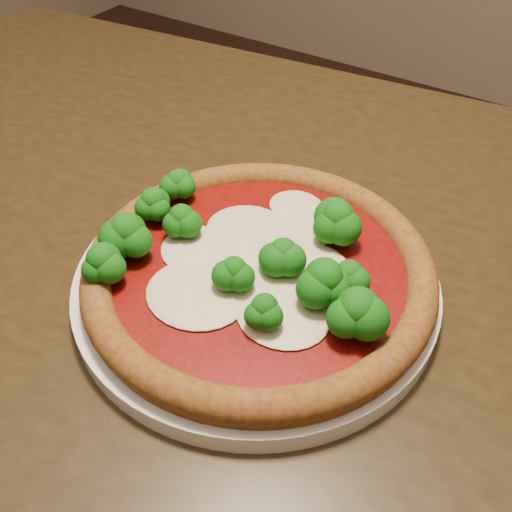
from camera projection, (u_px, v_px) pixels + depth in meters
The scene contains 4 objects.
floor at pixel (163, 493), 1.13m from camera, with size 4.00×4.00×0.00m, color black.
dining_table at pixel (263, 305), 0.62m from camera, with size 1.40×0.92×0.75m.
plate at pixel (256, 282), 0.50m from camera, with size 0.32×0.32×0.02m, color silver.
pizza at pixel (257, 266), 0.48m from camera, with size 0.30×0.30×0.06m.
Camera 1 is at (0.44, -0.33, 1.12)m, focal length 40.00 mm.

